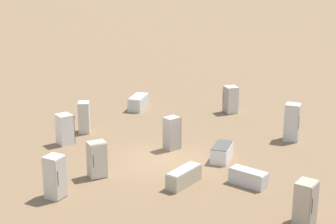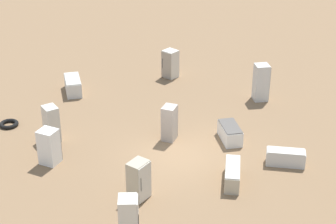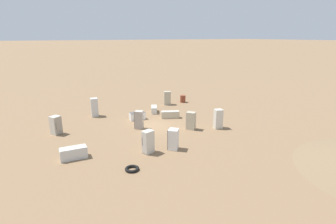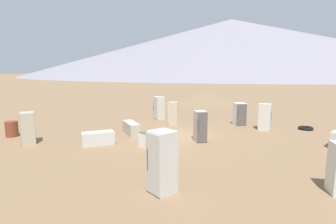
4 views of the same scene
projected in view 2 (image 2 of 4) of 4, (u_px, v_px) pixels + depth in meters
The scene contains 13 objects.
ground_plane at pixel (179, 154), 23.66m from camera, with size 1000.00×1000.00×0.00m, color #846647.
discarded_fridge_0 at pixel (170, 123), 24.46m from camera, with size 0.86×0.89×1.60m.
discarded_fridge_1 at pixel (73, 85), 28.99m from camera, with size 0.84×1.76×0.78m.
discarded_fridge_3 at pixel (51, 124), 24.36m from camera, with size 0.73×0.85×1.63m.
discarded_fridge_4 at pixel (139, 180), 20.53m from camera, with size 0.95×0.93×1.55m.
discarded_fridge_5 at pixel (49, 146), 22.74m from camera, with size 1.00×1.00×1.51m.
discarded_fridge_6 at pixel (232, 174), 21.67m from camera, with size 1.24×1.87×0.70m.
discarded_fridge_7 at pixel (230, 133), 24.56m from camera, with size 0.88×1.55×0.72m.
discarded_fridge_8 at pixel (170, 64), 30.58m from camera, with size 0.96×0.96×1.55m.
discarded_fridge_9 at pixel (286, 157), 22.80m from camera, with size 1.66×1.20×0.66m.
discarded_fridge_10 at pixel (261, 82), 27.96m from camera, with size 0.79×0.76×1.88m.
discarded_fridge_11 at pixel (129, 220), 18.34m from camera, with size 0.79×0.80×1.72m.
scrap_tire at pixel (9, 124), 25.86m from camera, with size 0.87×0.87×0.18m.
Camera 2 is at (6.24, 19.27, 12.35)m, focal length 60.00 mm.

